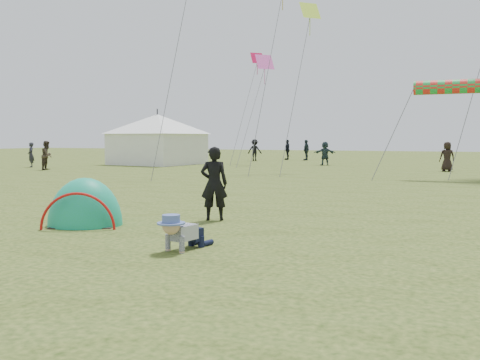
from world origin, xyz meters
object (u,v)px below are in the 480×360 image
at_px(standing_adult, 214,184).
at_px(crawling_toddler, 181,231).
at_px(popup_tent, 85,225).
at_px(event_marquee, 158,138).

bearing_deg(standing_adult, crawling_toddler, 82.62).
height_order(popup_tent, standing_adult, standing_adult).
height_order(standing_adult, event_marquee, event_marquee).
relative_size(standing_adult, event_marquee, 0.30).
bearing_deg(standing_adult, event_marquee, -78.99).
height_order(crawling_toddler, standing_adult, standing_adult).
distance_m(crawling_toddler, popup_tent, 3.50).
bearing_deg(popup_tent, standing_adult, 13.49).
bearing_deg(standing_adult, popup_tent, 13.87).
relative_size(crawling_toddler, popup_tent, 0.41).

